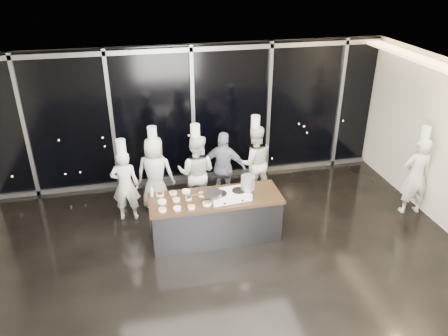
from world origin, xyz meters
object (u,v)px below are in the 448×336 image
object	(u,v)px
chef_side	(416,175)
chef_right	(254,162)
demo_counter	(215,217)
guest	(224,168)
stock_pot	(248,183)
chef_left	(155,172)
chef_center	(196,172)
stove	(229,195)
chef_far_left	(125,184)
frying_pan	(212,193)

from	to	relation	value
chef_side	chef_right	bearing A→B (deg)	-20.47
demo_counter	guest	world-z (taller)	guest
stock_pot	chef_left	size ratio (longest dim) A/B	0.14
demo_counter	chef_center	xyz separation A→B (m)	(-0.16, 1.16, 0.40)
chef_center	chef_left	bearing A→B (deg)	5.09
stove	chef_far_left	distance (m)	2.21
guest	stock_pot	bearing A→B (deg)	120.87
frying_pan	chef_far_left	bearing A→B (deg)	136.54
chef_side	stove	bearing A→B (deg)	5.16
demo_counter	chef_far_left	distance (m)	1.97
chef_far_left	chef_side	xyz separation A→B (m)	(5.82, -1.03, 0.08)
chef_left	chef_side	size ratio (longest dim) A/B	0.96
chef_side	guest	bearing A→B (deg)	-15.33
chef_far_left	chef_right	distance (m)	2.79
chef_side	chef_far_left	bearing A→B (deg)	-6.65
chef_far_left	guest	bearing A→B (deg)	-165.65
demo_counter	stove	distance (m)	0.58
chef_right	stove	bearing A→B (deg)	57.79
stock_pot	stove	bearing A→B (deg)	-175.96
chef_center	guest	bearing A→B (deg)	-145.91
frying_pan	chef_center	world-z (taller)	chef_center
stove	chef_side	xyz separation A→B (m)	(3.95, 0.12, -0.10)
stock_pot	chef_left	xyz separation A→B (m)	(-1.60, 1.46, -0.35)
chef_far_left	chef_side	bearing A→B (deg)	177.78
frying_pan	guest	bearing A→B (deg)	64.00
chef_left	chef_side	world-z (taller)	chef_side
demo_counter	frying_pan	world-z (taller)	frying_pan
frying_pan	chef_right	distance (m)	1.97
frying_pan	guest	size ratio (longest dim) A/B	0.38
stock_pot	chef_far_left	distance (m)	2.53
demo_counter	chef_side	xyz separation A→B (m)	(4.20, 0.03, 0.42)
stock_pot	chef_center	xyz separation A→B (m)	(-0.77, 1.22, -0.32)
stock_pot	chef_far_left	world-z (taller)	chef_far_left
stove	guest	distance (m)	1.41
demo_counter	chef_left	size ratio (longest dim) A/B	1.33
stove	chef_center	bearing A→B (deg)	102.73
stock_pot	chef_left	world-z (taller)	chef_left
chef_center	chef_far_left	bearing A→B (deg)	24.83
chef_right	chef_side	distance (m)	3.34
frying_pan	demo_counter	bearing A→B (deg)	54.23
stock_pot	chef_right	xyz separation A→B (m)	(0.54, 1.45, -0.32)
chef_right	chef_left	bearing A→B (deg)	-1.28
demo_counter	frying_pan	xyz separation A→B (m)	(-0.08, -0.14, 0.62)
chef_far_left	guest	distance (m)	2.09
frying_pan	stock_pot	size ratio (longest dim) A/B	2.34
frying_pan	chef_left	bearing A→B (deg)	115.30
stove	stock_pot	xyz separation A→B (m)	(0.35, 0.02, 0.21)
chef_left	demo_counter	bearing A→B (deg)	144.43
stove	stock_pot	distance (m)	0.41
chef_center	chef_side	xyz separation A→B (m)	(4.36, -1.13, 0.02)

